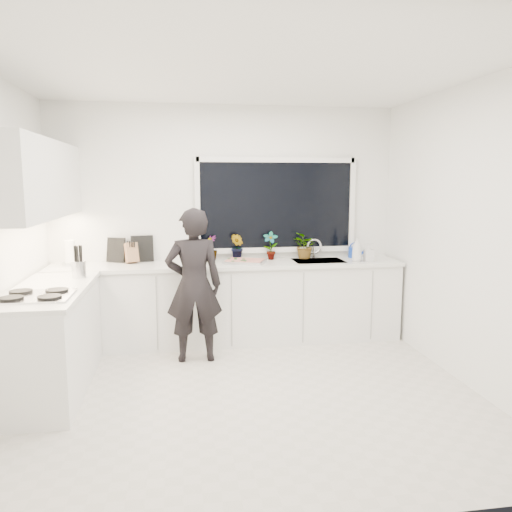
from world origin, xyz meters
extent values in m
cube|color=beige|center=(0.00, 0.00, -0.01)|extent=(4.00, 3.50, 0.02)
cube|color=white|center=(0.00, 1.76, 1.35)|extent=(4.00, 0.02, 2.70)
cube|color=white|center=(2.01, 0.00, 1.35)|extent=(0.02, 3.50, 2.70)
cube|color=white|center=(0.00, 0.00, 2.71)|extent=(4.00, 3.50, 0.02)
cube|color=black|center=(0.60, 1.73, 1.55)|extent=(1.80, 0.02, 1.00)
cube|color=white|center=(0.00, 1.45, 0.44)|extent=(3.92, 0.58, 0.88)
cube|color=white|center=(-1.67, 0.35, 0.44)|extent=(0.58, 1.60, 0.88)
cube|color=silver|center=(0.00, 1.44, 0.90)|extent=(3.94, 0.62, 0.04)
cube|color=silver|center=(-1.67, 0.35, 0.90)|extent=(0.62, 1.60, 0.04)
cube|color=white|center=(-1.79, 0.70, 1.85)|extent=(0.34, 2.10, 0.70)
cube|color=silver|center=(1.05, 1.45, 0.87)|extent=(0.58, 0.42, 0.14)
cylinder|color=silver|center=(1.05, 1.65, 1.03)|extent=(0.03, 0.03, 0.22)
cube|color=black|center=(-1.69, 0.00, 0.94)|extent=(0.56, 0.48, 0.03)
imported|color=black|center=(-0.41, 0.90, 0.79)|extent=(0.58, 0.38, 1.57)
cube|color=silver|center=(0.18, 1.42, 0.94)|extent=(0.53, 0.46, 0.03)
cube|color=red|center=(0.18, 1.42, 0.95)|extent=(0.48, 0.41, 0.01)
cylinder|color=#1237AA|center=(1.54, 1.61, 0.98)|extent=(0.15, 0.15, 0.13)
cylinder|color=white|center=(-1.73, 1.55, 1.05)|extent=(0.14, 0.14, 0.26)
cube|color=brown|center=(-1.08, 1.59, 1.03)|extent=(0.16, 0.14, 0.22)
cylinder|color=#BBBBC0|center=(-1.50, 0.80, 1.00)|extent=(0.16, 0.16, 0.16)
cube|color=black|center=(-1.26, 1.69, 1.06)|extent=(0.21, 0.11, 0.28)
cube|color=black|center=(-0.97, 1.69, 1.07)|extent=(0.25, 0.05, 0.30)
imported|color=#26662D|center=(-0.20, 1.61, 1.07)|extent=(0.23, 0.23, 0.29)
imported|color=#26662D|center=(0.12, 1.61, 1.08)|extent=(0.19, 0.21, 0.31)
imported|color=#26662D|center=(0.51, 1.61, 1.09)|extent=(0.20, 0.16, 0.33)
imported|color=#26662D|center=(0.93, 1.61, 1.08)|extent=(0.30, 0.33, 0.32)
imported|color=#D8BF66|center=(1.46, 1.30, 1.06)|extent=(0.14, 0.14, 0.29)
imported|color=#D8BF66|center=(1.60, 1.30, 1.02)|extent=(0.10, 0.10, 0.21)
camera|label=1|loc=(-0.55, -4.09, 1.83)|focal=35.00mm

